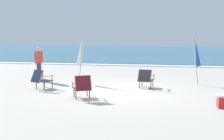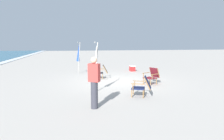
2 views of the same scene
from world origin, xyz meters
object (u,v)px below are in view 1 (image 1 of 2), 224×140
at_px(beach_chair_back_left, 82,86).
at_px(umbrella_furled_blue, 197,54).
at_px(beach_chair_mid_center, 146,78).
at_px(beach_chair_far_center, 41,79).
at_px(umbrella_furled_white, 80,53).
at_px(person_near_chairs, 39,63).

relative_size(beach_chair_back_left, umbrella_furled_blue, 0.42).
bearing_deg(beach_chair_mid_center, umbrella_furled_blue, 30.24).
bearing_deg(umbrella_furled_blue, beach_chair_far_center, -160.28).
bearing_deg(beach_chair_mid_center, umbrella_furled_white, 167.81).
xyz_separation_m(beach_chair_mid_center, umbrella_furled_white, (-2.98, 0.64, 0.95)).
relative_size(beach_chair_mid_center, person_near_chairs, 0.51).
xyz_separation_m(beach_chair_back_left, person_near_chairs, (-3.18, 3.20, 0.41)).
bearing_deg(umbrella_furled_blue, beach_chair_mid_center, -149.76).
bearing_deg(beach_chair_far_center, umbrella_furled_blue, 19.72).
distance_m(beach_chair_mid_center, umbrella_furled_white, 3.20).
relative_size(beach_chair_back_left, umbrella_furled_white, 0.42).
height_order(beach_chair_mid_center, umbrella_furled_blue, umbrella_furled_blue).
xyz_separation_m(beach_chair_far_center, umbrella_furled_white, (1.14, 1.64, 0.95)).
bearing_deg(beach_chair_back_left, person_near_chairs, 134.75).
xyz_separation_m(umbrella_furled_white, person_near_chairs, (-2.19, 0.31, -0.54)).
bearing_deg(umbrella_furled_white, beach_chair_far_center, -124.69).
relative_size(umbrella_furled_blue, umbrella_furled_white, 1.00).
height_order(beach_chair_back_left, umbrella_furled_blue, umbrella_furled_blue).
bearing_deg(umbrella_furled_white, beach_chair_mid_center, -12.19).
bearing_deg(beach_chair_far_center, beach_chair_back_left, -30.50).
relative_size(beach_chair_mid_center, beach_chair_back_left, 0.95).
bearing_deg(person_near_chairs, beach_chair_back_left, -45.25).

